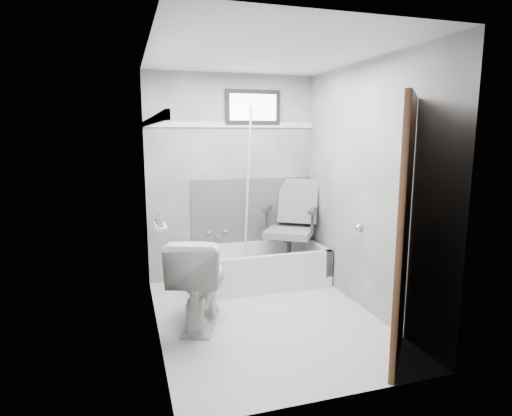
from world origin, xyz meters
name	(u,v)px	position (x,y,z in m)	size (l,w,h in m)	color
floor	(267,318)	(0.00, 0.00, 0.00)	(2.60, 2.60, 0.00)	white
ceiling	(268,52)	(0.00, 0.00, 2.40)	(2.60, 2.60, 0.00)	silver
wall_back	(232,178)	(0.00, 1.30, 1.20)	(2.00, 0.02, 2.40)	slate
wall_front	(336,220)	(0.00, -1.30, 1.20)	(2.00, 0.02, 2.40)	slate
wall_left	(153,197)	(-1.00, 0.00, 1.20)	(0.02, 2.60, 2.40)	slate
wall_right	(366,188)	(1.00, 0.00, 1.20)	(0.02, 2.60, 2.40)	slate
bathtub	(260,266)	(0.23, 0.93, 0.21)	(1.50, 0.70, 0.42)	white
office_chair	(289,226)	(0.60, 0.97, 0.65)	(0.62, 0.62, 1.07)	slate
toilet	(199,280)	(-0.62, 0.09, 0.41)	(0.47, 0.84, 0.82)	silver
door	(462,240)	(0.98, -1.28, 1.00)	(0.78, 0.78, 2.00)	#55361F
window	(253,107)	(0.25, 1.29, 2.02)	(0.66, 0.04, 0.40)	black
backerboard	(253,210)	(0.25, 1.29, 0.80)	(1.50, 0.02, 0.78)	#4C4C4F
trim_back	(232,125)	(0.00, 1.29, 1.82)	(2.00, 0.02, 0.06)	white
trim_left	(152,121)	(-0.99, 0.00, 1.82)	(0.02, 2.60, 0.06)	white
pole	(248,193)	(0.12, 1.06, 1.05)	(0.02, 0.02, 1.95)	white
shelf	(161,226)	(-0.93, 0.24, 0.90)	(0.10, 0.32, 0.03)	silver
soap_bottle_a	(160,221)	(-0.94, 0.16, 0.97)	(0.04, 0.04, 0.10)	#957D4A
soap_bottle_b	(159,218)	(-0.94, 0.30, 0.96)	(0.07, 0.07, 0.09)	#45707E
faucet	(217,233)	(-0.20, 1.27, 0.55)	(0.26, 0.10, 0.16)	silver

